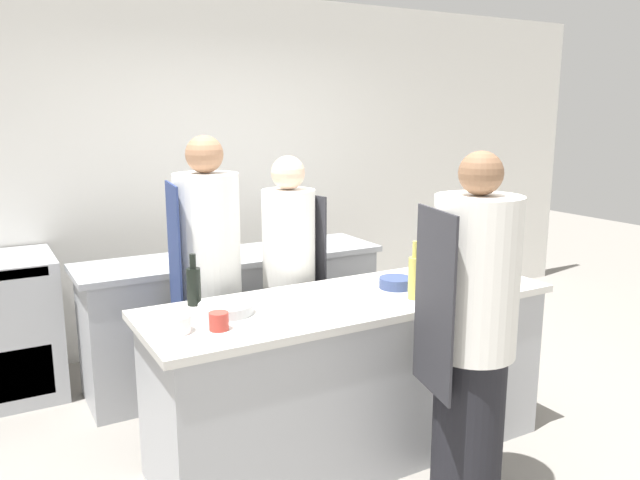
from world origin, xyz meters
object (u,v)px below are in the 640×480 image
Objects in this scene: bottle_olive_oil at (194,285)px; bowl_prep_small at (396,283)px; bottle_vinegar at (485,252)px; bowl_ceramic_blue at (226,308)px; chef_at_stove at (290,287)px; cup at (219,321)px; bowl_mixing_large at (172,324)px; bottle_wine at (414,276)px; chef_at_pass_far at (209,287)px; chef_at_prep_near at (471,340)px.

bottle_olive_oil reaches higher than bowl_prep_small.
bottle_vinegar reaches higher than bowl_ceramic_blue.
bottle_vinegar is at bearing 54.04° from chef_at_stove.
bottle_vinegar is 3.25× the size of cup.
bowl_mixing_large is (-0.22, -0.35, -0.07)m from bottle_olive_oil.
bottle_olive_oil is 0.42m from cup.
chef_at_stove is 0.89m from bottle_wine.
chef_at_stove is at bearing 45.25° from cup.
chef_at_pass_far reaches higher than bottle_vinegar.
bowl_ceramic_blue is at bearing -59.37° from chef_at_stove.
bowl_ceramic_blue is at bearing 61.11° from cup.
chef_at_pass_far is 5.61× the size of bottle_wine.
bottle_vinegar reaches higher than bowl_mixing_large.
bottle_olive_oil is at bearing 57.96° from bowl_mixing_large.
bottle_olive_oil is at bearing 113.32° from bowl_ceramic_blue.
chef_at_prep_near is at bearing -143.35° from chef_at_pass_far.
chef_at_prep_near is 1.33m from chef_at_stove.
bowl_mixing_large reaches higher than bowl_ceramic_blue.
bowl_ceramic_blue is at bearing -66.68° from bottle_olive_oil.
bowl_prep_small is 2.09× the size of cup.
chef_at_pass_far is 1.09m from bowl_prep_small.
bottle_vinegar is at bearing 3.85° from bowl_mixing_large.
chef_at_pass_far is 0.45m from bottle_olive_oil.
chef_at_pass_far reaches higher than bowl_prep_small.
bottle_wine is at bearing 12.90° from chef_at_stove.
bowl_mixing_large is at bearing -176.15° from bottle_vinegar.
chef_at_stove is 8.63× the size of bowl_prep_small.
chef_at_stove is 5.96× the size of bowl_ceramic_blue.
chef_at_pass_far reaches higher than bottle_olive_oil.
chef_at_stove is 0.83m from bowl_ceramic_blue.
cup is (-1.07, 0.06, -0.08)m from bottle_wine.
bowl_mixing_large is (-1.27, 0.13, -0.08)m from bottle_wine.
chef_at_stove is 5.54× the size of bottle_vinegar.
bowl_mixing_large is at bearing -64.35° from chef_at_stove.
bottle_wine is (0.06, 0.51, 0.18)m from chef_at_prep_near.
chef_at_prep_near is 5.50× the size of bottle_wine.
cup is (-0.02, -0.42, -0.06)m from bottle_olive_oil.
cup is at bearing 170.38° from chef_at_pass_far.
bowl_ceramic_blue is 0.24m from cup.
bowl_mixing_large is 1.87× the size of cup.
bowl_ceramic_blue is (0.09, -0.21, -0.08)m from bottle_olive_oil.
bowl_prep_small is at bearing 3.78° from bowl_mixing_large.
bottle_olive_oil is at bearing 166.55° from bowl_prep_small.
cup is at bearing -171.91° from bowl_prep_small.
bowl_mixing_large is at bearing 75.80° from chef_at_prep_near.
bottle_wine reaches higher than bowl_mixing_large.
bowl_prep_small is at bearing 79.41° from bottle_wine.
chef_at_pass_far is at bearing 59.38° from bowl_mixing_large.
cup is at bearing -93.08° from bottle_olive_oil.
chef_at_pass_far is (-0.50, 0.05, 0.06)m from chef_at_stove.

